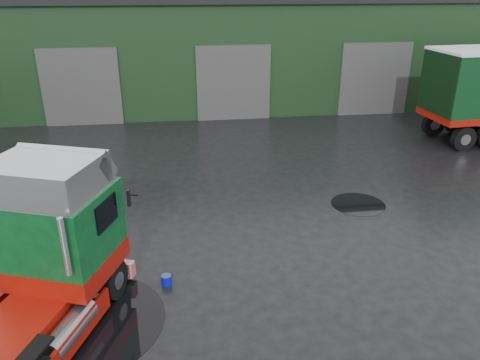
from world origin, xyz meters
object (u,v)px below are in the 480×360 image
object	(u,v)px
warehouse	(222,46)
tree_back_a	(111,12)
wash_bucket	(166,280)
tree_back_b	(303,22)
hero_tractor	(9,276)

from	to	relation	value
warehouse	tree_back_a	xyz separation A→B (m)	(-8.00, 10.00, 1.59)
warehouse	wash_bucket	bearing A→B (deg)	-99.69
wash_bucket	tree_back_a	world-z (taller)	tree_back_a
tree_back_b	tree_back_a	bearing A→B (deg)	180.00
warehouse	hero_tractor	xyz separation A→B (m)	(-6.50, -23.00, -1.27)
warehouse	wash_bucket	world-z (taller)	warehouse
warehouse	wash_bucket	distance (m)	21.56
warehouse	tree_back_b	world-z (taller)	tree_back_b
wash_bucket	tree_back_b	world-z (taller)	tree_back_b
wash_bucket	tree_back_b	size ratio (longest dim) A/B	0.04
hero_tractor	tree_back_a	world-z (taller)	tree_back_a
tree_back_b	hero_tractor	bearing A→B (deg)	-113.72
wash_bucket	tree_back_a	bearing A→B (deg)	98.08
wash_bucket	tree_back_a	xyz separation A→B (m)	(-4.41, 31.04, 4.62)
wash_bucket	hero_tractor	bearing A→B (deg)	-146.02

